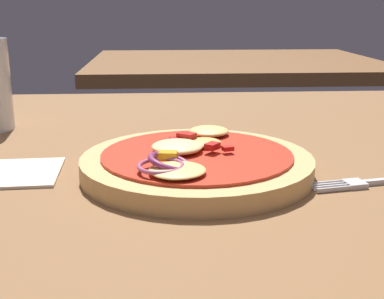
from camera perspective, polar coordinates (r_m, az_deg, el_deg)
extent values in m
cube|color=brown|center=(0.55, -3.81, -3.69)|extent=(1.35, 0.93, 0.04)
cylinder|color=tan|center=(0.52, 0.14, -1.73)|extent=(0.23, 0.23, 0.02)
cylinder|color=red|center=(0.51, 0.14, -0.55)|extent=(0.19, 0.19, 0.00)
ellipsoid|color=#EFCC72|center=(0.45, -2.09, -2.29)|extent=(0.05, 0.05, 0.01)
ellipsoid|color=#EFCC72|center=(0.58, 1.54, 2.03)|extent=(0.04, 0.04, 0.01)
ellipsoid|color=#F4DB8E|center=(0.51, -2.05, 0.31)|extent=(0.05, 0.05, 0.01)
ellipsoid|color=#E5BC60|center=(0.54, 0.99, 0.78)|extent=(0.04, 0.04, 0.01)
torus|color=#B25984|center=(0.45, -3.63, -1.81)|extent=(0.06, 0.06, 0.01)
torus|color=#93386B|center=(0.46, -2.83, -1.43)|extent=(0.04, 0.04, 0.02)
cube|color=orange|center=(0.47, -3.15, -0.64)|extent=(0.02, 0.01, 0.01)
cube|color=red|center=(0.54, -0.99, 1.47)|extent=(0.02, 0.02, 0.01)
cube|color=red|center=(0.51, 1.83, 0.38)|extent=(0.02, 0.02, 0.01)
cube|color=red|center=(0.51, 3.57, 0.12)|extent=(0.01, 0.01, 0.00)
cube|color=red|center=(0.54, -2.37, 1.09)|extent=(0.01, 0.01, 0.00)
cube|color=silver|center=(0.51, 17.10, -3.66)|extent=(0.02, 0.02, 0.01)
cube|color=silver|center=(0.50, 14.03, -3.65)|extent=(0.03, 0.01, 0.00)
cube|color=silver|center=(0.49, 14.33, -3.85)|extent=(0.03, 0.01, 0.00)
cube|color=silver|center=(0.49, 14.64, -4.06)|extent=(0.03, 0.01, 0.00)
cube|color=silver|center=(0.49, 14.96, -4.28)|extent=(0.03, 0.01, 0.00)
cube|color=silver|center=(0.55, -19.91, -2.48)|extent=(0.10, 0.10, 0.00)
cube|color=brown|center=(1.62, 4.56, 9.27)|extent=(0.87, 0.67, 0.04)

